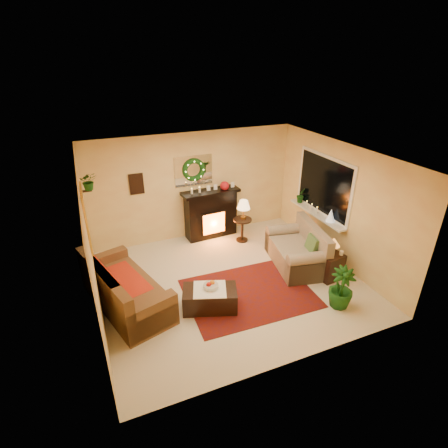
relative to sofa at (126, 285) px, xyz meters
name	(u,v)px	position (x,y,z in m)	size (l,w,h in m)	color
floor	(231,281)	(2.04, -0.07, -0.43)	(5.00, 5.00, 0.00)	beige
ceiling	(232,156)	(2.04, -0.07, 2.17)	(5.00, 5.00, 0.00)	white
wall_back	(194,186)	(2.04, 2.18, 0.87)	(5.00, 5.00, 0.00)	#EFD88C
wall_front	(298,293)	(2.04, -2.32, 0.87)	(5.00, 5.00, 0.00)	#EFD88C
wall_left	(91,250)	(-0.46, -0.07, 0.87)	(4.50, 4.50, 0.00)	#EFD88C
wall_right	(339,205)	(4.54, -0.07, 0.87)	(4.50, 4.50, 0.00)	#EFD88C
area_rug	(249,293)	(2.22, -0.56, -0.42)	(2.39, 1.79, 0.01)	#3C040A
sofa	(126,285)	(0.00, 0.00, 0.00)	(0.92, 2.10, 0.90)	#493022
red_throw	(121,281)	(-0.07, 0.12, 0.03)	(0.73, 1.19, 0.02)	red
fireplace	(211,216)	(2.38, 1.97, 0.12)	(1.26, 0.40, 1.15)	black
poinsettia	(225,186)	(2.74, 1.93, 0.87)	(0.22, 0.22, 0.22)	#B4161E
mantel_candle_a	(192,192)	(1.90, 1.91, 0.83)	(0.06, 0.06, 0.17)	beige
mantel_candle_b	(200,191)	(2.10, 1.93, 0.83)	(0.06, 0.06, 0.18)	white
mantel_mirror	(194,171)	(2.04, 2.16, 1.27)	(0.92, 0.02, 0.72)	white
wreath	(194,170)	(2.04, 2.12, 1.29)	(0.55, 0.55, 0.11)	#194719
wall_art	(136,184)	(0.69, 2.16, 1.12)	(0.32, 0.03, 0.48)	#381E11
gold_mirror	(86,218)	(-0.44, 0.23, 1.32)	(0.03, 0.84, 1.00)	gold
hanging_plant	(90,189)	(-0.30, 0.98, 1.54)	(0.33, 0.28, 0.36)	#194719
loveseat	(296,248)	(3.61, -0.01, -0.01)	(0.90, 1.56, 0.90)	tan
window_frame	(324,185)	(4.53, 0.48, 1.12)	(0.03, 1.86, 1.36)	white
window_glass	(323,185)	(4.51, 0.48, 1.12)	(0.02, 1.70, 1.22)	black
window_sill	(316,214)	(4.42, 0.48, 0.44)	(0.22, 1.86, 0.04)	white
mini_tree	(331,215)	(4.43, 0.00, 0.61)	(0.18, 0.18, 0.28)	white
sill_plant	(301,195)	(4.44, 1.16, 0.66)	(0.27, 0.22, 0.50)	#1A5121
side_table_round	(242,229)	(2.99, 1.41, -0.10)	(0.45, 0.45, 0.59)	black
lamp_cream	(244,207)	(3.02, 1.43, 0.45)	(0.32, 0.32, 0.48)	#FFCA87
end_table_square	(329,266)	(3.97, -0.69, -0.16)	(0.45, 0.45, 0.56)	#382311
lamp_tiffany	(333,246)	(3.98, -0.70, 0.32)	(0.27, 0.27, 0.39)	#EBA312
coffee_table	(210,298)	(1.37, -0.67, -0.22)	(0.96, 0.53, 0.40)	#422415
fruit_bowl	(211,286)	(1.41, -0.64, 0.02)	(0.27, 0.27, 0.06)	silver
floor_palm	(342,285)	(3.58, -1.52, 0.02)	(1.33, 1.33, 2.38)	#144D13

